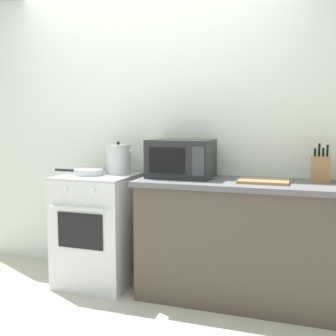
# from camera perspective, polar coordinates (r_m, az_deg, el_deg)

# --- Properties ---
(ground_plane) EXTENTS (10.00, 10.00, 0.00)m
(ground_plane) POSITION_cam_1_polar(r_m,az_deg,el_deg) (3.01, -9.03, -20.37)
(ground_plane) COLOR #B2ADA3
(back_wall) EXTENTS (4.40, 0.10, 2.50)m
(back_wall) POSITION_cam_1_polar(r_m,az_deg,el_deg) (3.48, 2.46, 4.71)
(back_wall) COLOR silver
(back_wall) RESTS_ON ground_plane
(lower_cabinet_right) EXTENTS (1.64, 0.56, 0.88)m
(lower_cabinet_right) POSITION_cam_1_polar(r_m,az_deg,el_deg) (3.15, 11.30, -10.54)
(lower_cabinet_right) COLOR #4C4238
(lower_cabinet_right) RESTS_ON ground_plane
(countertop_right) EXTENTS (1.70, 0.60, 0.04)m
(countertop_right) POSITION_cam_1_polar(r_m,az_deg,el_deg) (3.05, 11.49, -2.24)
(countertop_right) COLOR #59595E
(countertop_right) RESTS_ON lower_cabinet_right
(stove) EXTENTS (0.60, 0.64, 0.92)m
(stove) POSITION_cam_1_polar(r_m,az_deg,el_deg) (3.50, -9.74, -8.46)
(stove) COLOR silver
(stove) RESTS_ON ground_plane
(stock_pot) EXTENTS (0.30, 0.22, 0.28)m
(stock_pot) POSITION_cam_1_polar(r_m,az_deg,el_deg) (3.45, -7.00, 1.24)
(stock_pot) COLOR #BABEC1
(stock_pot) RESTS_ON stove
(frying_pan) EXTENTS (0.44, 0.24, 0.05)m
(frying_pan) POSITION_cam_1_polar(r_m,az_deg,el_deg) (3.41, -11.26, -0.58)
(frying_pan) COLOR #BABEC1
(frying_pan) RESTS_ON stove
(microwave) EXTENTS (0.50, 0.37, 0.30)m
(microwave) POSITION_cam_1_polar(r_m,az_deg,el_deg) (3.20, 1.88, 1.34)
(microwave) COLOR #232326
(microwave) RESTS_ON countertop_right
(cutting_board) EXTENTS (0.36, 0.26, 0.02)m
(cutting_board) POSITION_cam_1_polar(r_m,az_deg,el_deg) (3.02, 13.35, -1.81)
(cutting_board) COLOR #997047
(cutting_board) RESTS_ON countertop_right
(knife_block) EXTENTS (0.13, 0.10, 0.28)m
(knife_block) POSITION_cam_1_polar(r_m,az_deg,el_deg) (3.14, 20.73, -0.10)
(knife_block) COLOR #997047
(knife_block) RESTS_ON countertop_right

